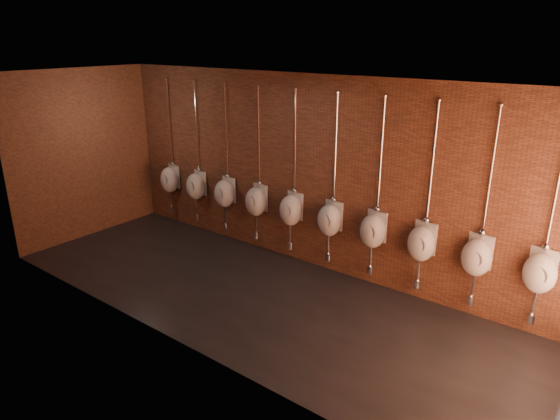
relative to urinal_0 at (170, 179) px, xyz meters
The scene contains 12 objects.
ground 3.81m from the urinal_0, 21.56° to the right, with size 8.50×8.50×0.00m, color black.
room_shell 3.84m from the urinal_0, 21.56° to the right, with size 8.54×3.04×3.22m.
urinal_0 is the anchor object (origin of this frame).
urinal_1 0.77m from the urinal_0, ahead, with size 0.45×0.41×2.72m.
urinal_2 1.55m from the urinal_0, ahead, with size 0.45×0.41×2.72m.
urinal_3 2.32m from the urinal_0, ahead, with size 0.45×0.41×2.72m.
urinal_4 3.10m from the urinal_0, ahead, with size 0.45×0.41×2.72m.
urinal_5 3.87m from the urinal_0, ahead, with size 0.45×0.41×2.72m.
urinal_6 4.64m from the urinal_0, ahead, with size 0.45×0.41×2.72m.
urinal_7 5.42m from the urinal_0, ahead, with size 0.45×0.41×2.72m.
urinal_8 6.19m from the urinal_0, ahead, with size 0.45×0.41×2.72m.
urinal_9 6.97m from the urinal_0, ahead, with size 0.45×0.41×2.72m.
Camera 1 is at (4.39, -5.08, 3.76)m, focal length 32.00 mm.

